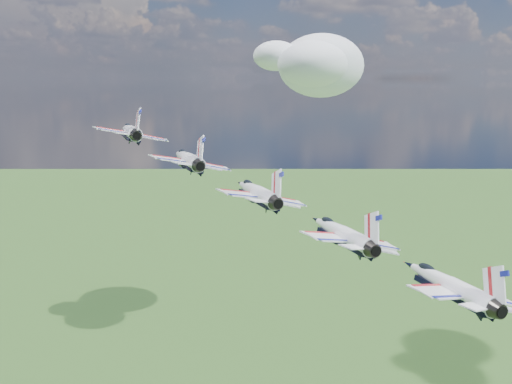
{
  "coord_description": "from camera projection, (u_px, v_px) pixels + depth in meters",
  "views": [
    {
      "loc": [
        -23.99,
        -62.94,
        155.86
      ],
      "look_at": [
        -10.28,
        1.31,
        142.76
      ],
      "focal_mm": 40.0,
      "sensor_mm": 36.0,
      "label": 1
    }
  ],
  "objects": [
    {
      "name": "cloud_far",
      "position": [
        298.0,
        63.0,
        305.13
      ],
      "size": [
        68.45,
        53.78,
        26.89
      ],
      "primitive_type": "ellipsoid",
      "color": "white"
    },
    {
      "name": "jet_0",
      "position": [
        130.0,
        131.0,
        80.66
      ],
      "size": [
        12.23,
        15.67,
        6.22
      ],
      "primitive_type": null,
      "rotation": [
        0.0,
        0.21,
        0.13
      ],
      "color": "white"
    },
    {
      "name": "jet_1",
      "position": [
        187.0,
        159.0,
        73.82
      ],
      "size": [
        12.23,
        15.67,
        6.22
      ],
      "primitive_type": null,
      "rotation": [
        0.0,
        0.21,
        0.13
      ],
      "color": "white"
    },
    {
      "name": "jet_2",
      "position": [
        256.0,
        192.0,
        66.98
      ],
      "size": [
        12.23,
        15.67,
        6.22
      ],
      "primitive_type": null,
      "rotation": [
        0.0,
        0.21,
        0.13
      ],
      "color": "white"
    },
    {
      "name": "jet_3",
      "position": [
        341.0,
        233.0,
        60.14
      ],
      "size": [
        12.23,
        15.67,
        6.22
      ],
      "primitive_type": null,
      "rotation": [
        0.0,
        0.21,
        0.13
      ],
      "color": "white"
    },
    {
      "name": "jet_4",
      "position": [
        447.0,
        284.0,
        53.3
      ],
      "size": [
        12.23,
        15.67,
        6.22
      ],
      "primitive_type": null,
      "rotation": [
        0.0,
        0.21,
        0.13
      ],
      "color": "white"
    }
  ]
}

